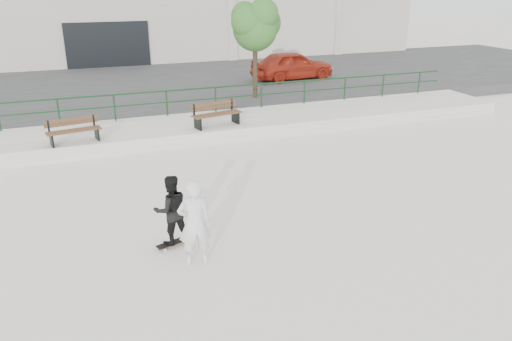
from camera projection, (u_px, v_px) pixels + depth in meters
name	position (u px, v px, depth m)	size (l,w,h in m)	color
ground	(224.00, 270.00, 10.22)	(120.00, 120.00, 0.00)	silver
ledge	(148.00, 133.00, 18.43)	(30.00, 3.00, 0.50)	#BCB6AC
parking_strip	(122.00, 89.00, 25.87)	(60.00, 14.00, 0.50)	#333333
railing	(141.00, 99.00, 19.22)	(28.00, 0.06, 1.03)	#163E1E
bench_left	(74.00, 131.00, 16.45)	(1.80, 0.80, 0.80)	#562D1D
bench_right	(216.00, 114.00, 18.33)	(1.96, 0.93, 0.87)	#562D1D
tree	(256.00, 24.00, 21.81)	(2.45, 2.18, 4.36)	#402C20
red_car	(292.00, 65.00, 26.84)	(1.80, 4.48, 1.53)	#9F2413
skateboard	(173.00, 243.00, 11.10)	(0.80, 0.43, 0.09)	black
standing_skater	(171.00, 210.00, 10.81)	(0.77, 0.60, 1.59)	black
seated_skater	(195.00, 223.00, 10.12)	(0.68, 0.45, 1.88)	silver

